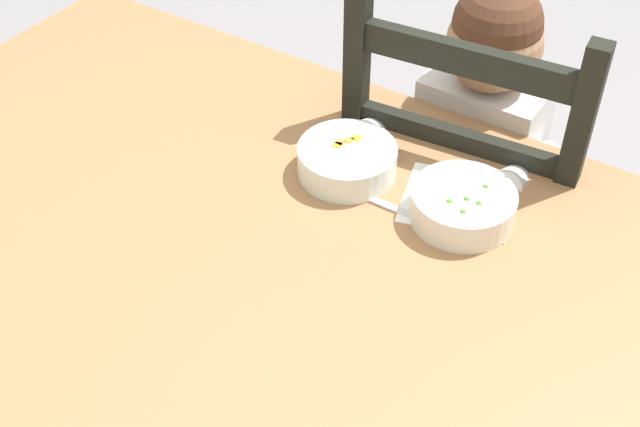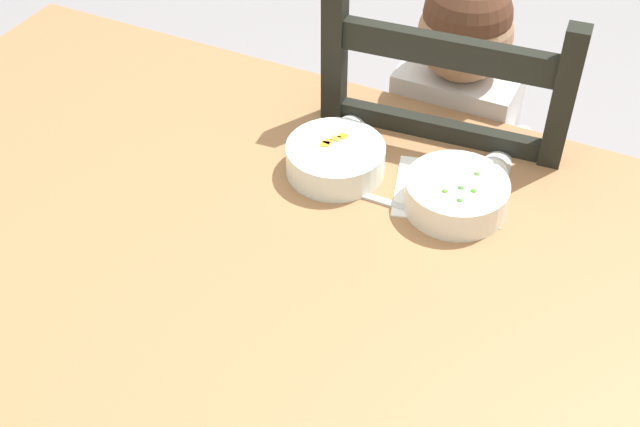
{
  "view_description": "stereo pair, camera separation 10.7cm",
  "coord_description": "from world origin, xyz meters",
  "px_view_note": "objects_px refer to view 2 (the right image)",
  "views": [
    {
      "loc": [
        0.54,
        -0.69,
        1.61
      ],
      "look_at": [
        0.06,
        0.07,
        0.8
      ],
      "focal_mm": 46.76,
      "sensor_mm": 36.0,
      "label": 1
    },
    {
      "loc": [
        0.45,
        -0.74,
        1.61
      ],
      "look_at": [
        0.06,
        0.07,
        0.8
      ],
      "focal_mm": 46.76,
      "sensor_mm": 36.0,
      "label": 2
    }
  ],
  "objects_px": {
    "bowl_of_peas": "(456,194)",
    "bowl_of_carrots": "(335,158)",
    "dining_chair": "(442,206)",
    "child_figure": "(447,141)",
    "dining_table": "(269,298)",
    "spoon": "(362,194)"
  },
  "relations": [
    {
      "from": "spoon",
      "to": "bowl_of_peas",
      "type": "bearing_deg",
      "value": 15.45
    },
    {
      "from": "child_figure",
      "to": "bowl_of_carrots",
      "type": "bearing_deg",
      "value": -109.32
    },
    {
      "from": "dining_table",
      "to": "bowl_of_peas",
      "type": "xyz_separation_m",
      "value": [
        0.21,
        0.22,
        0.12
      ]
    },
    {
      "from": "dining_chair",
      "to": "bowl_of_carrots",
      "type": "height_order",
      "value": "dining_chair"
    },
    {
      "from": "dining_table",
      "to": "bowl_of_peas",
      "type": "bearing_deg",
      "value": 45.97
    },
    {
      "from": "dining_table",
      "to": "dining_chair",
      "type": "height_order",
      "value": "dining_chair"
    },
    {
      "from": "bowl_of_carrots",
      "to": "spoon",
      "type": "xyz_separation_m",
      "value": [
        0.07,
        -0.04,
        -0.02
      ]
    },
    {
      "from": "bowl_of_peas",
      "to": "bowl_of_carrots",
      "type": "relative_size",
      "value": 0.99
    },
    {
      "from": "spoon",
      "to": "bowl_of_carrots",
      "type": "bearing_deg",
      "value": 149.25
    },
    {
      "from": "dining_chair",
      "to": "child_figure",
      "type": "distance_m",
      "value": 0.17
    },
    {
      "from": "child_figure",
      "to": "bowl_of_carrots",
      "type": "xyz_separation_m",
      "value": [
        -0.1,
        -0.29,
        0.13
      ]
    },
    {
      "from": "dining_chair",
      "to": "bowl_of_peas",
      "type": "relative_size",
      "value": 6.25
    },
    {
      "from": "child_figure",
      "to": "bowl_of_carrots",
      "type": "distance_m",
      "value": 0.34
    },
    {
      "from": "dining_table",
      "to": "bowl_of_peas",
      "type": "height_order",
      "value": "bowl_of_peas"
    },
    {
      "from": "dining_table",
      "to": "child_figure",
      "type": "bearing_deg",
      "value": 77.8
    },
    {
      "from": "dining_chair",
      "to": "spoon",
      "type": "bearing_deg",
      "value": -97.12
    },
    {
      "from": "dining_table",
      "to": "child_figure",
      "type": "xyz_separation_m",
      "value": [
        0.11,
        0.51,
        -0.01
      ]
    },
    {
      "from": "dining_table",
      "to": "bowl_of_carrots",
      "type": "xyz_separation_m",
      "value": [
        0.01,
        0.22,
        0.12
      ]
    },
    {
      "from": "dining_table",
      "to": "bowl_of_peas",
      "type": "distance_m",
      "value": 0.33
    },
    {
      "from": "dining_chair",
      "to": "bowl_of_carrots",
      "type": "distance_m",
      "value": 0.44
    },
    {
      "from": "dining_chair",
      "to": "dining_table",
      "type": "bearing_deg",
      "value": -102.57
    },
    {
      "from": "bowl_of_peas",
      "to": "bowl_of_carrots",
      "type": "height_order",
      "value": "bowl_of_peas"
    }
  ]
}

